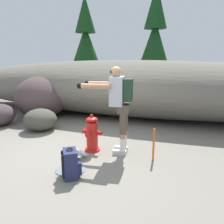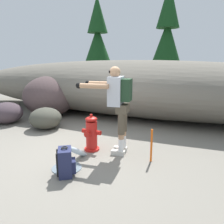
{
  "view_description": "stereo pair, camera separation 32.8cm",
  "coord_description": "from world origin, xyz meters",
  "px_view_note": "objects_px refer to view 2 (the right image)",
  "views": [
    {
      "loc": [
        1.99,
        -3.59,
        1.76
      ],
      "look_at": [
        0.52,
        0.5,
        0.75
      ],
      "focal_mm": 35.67,
      "sensor_mm": 36.0,
      "label": 1
    },
    {
      "loc": [
        2.29,
        -3.47,
        1.76
      ],
      "look_at": [
        0.52,
        0.5,
        0.75
      ],
      "focal_mm": 35.67,
      "sensor_mm": 36.0,
      "label": 2
    }
  ],
  "objects_px": {
    "boulder_mid": "(6,113)",
    "boulder_small": "(45,118)",
    "fire_hydrant": "(91,134)",
    "spare_backpack": "(66,162)",
    "utility_worker": "(117,100)",
    "boulder_large": "(50,96)",
    "survey_stake": "(151,146)"
  },
  "relations": [
    {
      "from": "utility_worker",
      "to": "boulder_large",
      "type": "height_order",
      "value": "utility_worker"
    },
    {
      "from": "boulder_large",
      "to": "boulder_small",
      "type": "relative_size",
      "value": 2.09
    },
    {
      "from": "boulder_large",
      "to": "boulder_mid",
      "type": "bearing_deg",
      "value": -115.05
    },
    {
      "from": "utility_worker",
      "to": "boulder_mid",
      "type": "height_order",
      "value": "utility_worker"
    },
    {
      "from": "boulder_small",
      "to": "boulder_mid",
      "type": "bearing_deg",
      "value": -179.07
    },
    {
      "from": "boulder_mid",
      "to": "fire_hydrant",
      "type": "bearing_deg",
      "value": -13.29
    },
    {
      "from": "utility_worker",
      "to": "survey_stake",
      "type": "height_order",
      "value": "utility_worker"
    },
    {
      "from": "utility_worker",
      "to": "boulder_small",
      "type": "bearing_deg",
      "value": -25.1
    },
    {
      "from": "boulder_mid",
      "to": "survey_stake",
      "type": "height_order",
      "value": "survey_stake"
    },
    {
      "from": "fire_hydrant",
      "to": "boulder_small",
      "type": "height_order",
      "value": "fire_hydrant"
    },
    {
      "from": "utility_worker",
      "to": "boulder_small",
      "type": "relative_size",
      "value": 1.99
    },
    {
      "from": "boulder_mid",
      "to": "boulder_small",
      "type": "relative_size",
      "value": 1.13
    },
    {
      "from": "boulder_mid",
      "to": "utility_worker",
      "type": "bearing_deg",
      "value": -10.31
    },
    {
      "from": "fire_hydrant",
      "to": "boulder_small",
      "type": "xyz_separation_m",
      "value": [
        -1.82,
        0.78,
        -0.06
      ]
    },
    {
      "from": "boulder_mid",
      "to": "boulder_small",
      "type": "xyz_separation_m",
      "value": [
        1.39,
        0.02,
        -0.02
      ]
    },
    {
      "from": "boulder_large",
      "to": "boulder_small",
      "type": "distance_m",
      "value": 1.5
    },
    {
      "from": "utility_worker",
      "to": "survey_stake",
      "type": "xyz_separation_m",
      "value": [
        0.71,
        -0.11,
        -0.75
      ]
    },
    {
      "from": "survey_stake",
      "to": "utility_worker",
      "type": "bearing_deg",
      "value": 171.23
    },
    {
      "from": "boulder_mid",
      "to": "survey_stake",
      "type": "bearing_deg",
      "value": -10.06
    },
    {
      "from": "boulder_mid",
      "to": "survey_stake",
      "type": "distance_m",
      "value": 4.49
    },
    {
      "from": "spare_backpack",
      "to": "boulder_small",
      "type": "relative_size",
      "value": 0.56
    },
    {
      "from": "fire_hydrant",
      "to": "spare_backpack",
      "type": "distance_m",
      "value": 1.07
    },
    {
      "from": "boulder_mid",
      "to": "boulder_small",
      "type": "height_order",
      "value": "boulder_mid"
    },
    {
      "from": "fire_hydrant",
      "to": "spare_backpack",
      "type": "bearing_deg",
      "value": -83.12
    },
    {
      "from": "boulder_large",
      "to": "survey_stake",
      "type": "height_order",
      "value": "boulder_large"
    },
    {
      "from": "spare_backpack",
      "to": "boulder_small",
      "type": "height_order",
      "value": "boulder_small"
    },
    {
      "from": "boulder_small",
      "to": "survey_stake",
      "type": "xyz_separation_m",
      "value": [
        3.04,
        -0.81,
        0.02
      ]
    },
    {
      "from": "fire_hydrant",
      "to": "boulder_mid",
      "type": "relative_size",
      "value": 0.79
    },
    {
      "from": "fire_hydrant",
      "to": "spare_backpack",
      "type": "xyz_separation_m",
      "value": [
        0.13,
        -1.05,
        -0.12
      ]
    },
    {
      "from": "utility_worker",
      "to": "boulder_small",
      "type": "height_order",
      "value": "utility_worker"
    },
    {
      "from": "utility_worker",
      "to": "spare_backpack",
      "type": "relative_size",
      "value": 3.53
    },
    {
      "from": "fire_hydrant",
      "to": "boulder_mid",
      "type": "height_order",
      "value": "fire_hydrant"
    }
  ]
}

